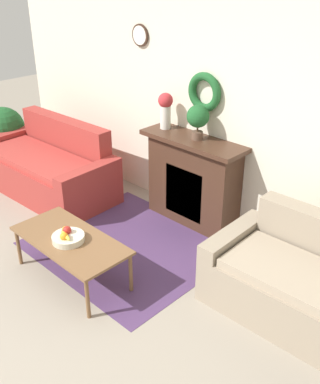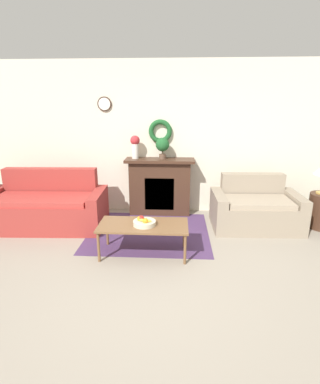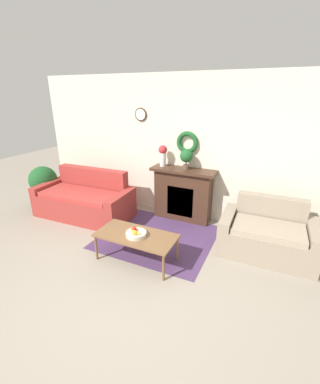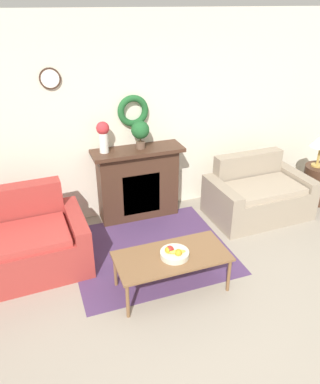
{
  "view_description": "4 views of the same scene",
  "coord_description": "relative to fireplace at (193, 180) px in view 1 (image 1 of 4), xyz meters",
  "views": [
    {
      "loc": [
        2.83,
        -1.1,
        2.71
      ],
      "look_at": [
        0.19,
        1.62,
        0.75
      ],
      "focal_mm": 42.0,
      "sensor_mm": 36.0,
      "label": 1
    },
    {
      "loc": [
        0.24,
        -2.84,
        1.96
      ],
      "look_at": [
        -0.01,
        1.62,
        0.64
      ],
      "focal_mm": 28.0,
      "sensor_mm": 36.0,
      "label": 2
    },
    {
      "loc": [
        1.51,
        -1.97,
        2.36
      ],
      "look_at": [
        -0.11,
        1.47,
        0.88
      ],
      "focal_mm": 24.0,
      "sensor_mm": 36.0,
      "label": 3
    },
    {
      "loc": [
        -1.38,
        -2.08,
        2.78
      ],
      "look_at": [
        -0.03,
        1.6,
        0.76
      ],
      "focal_mm": 35.0,
      "sensor_mm": 36.0,
      "label": 4
    }
  ],
  "objects": [
    {
      "name": "fireplace",
      "position": [
        0.0,
        0.0,
        0.0
      ],
      "size": [
        1.23,
        0.41,
        1.02
      ],
      "color": "#42281C",
      "rests_on": "ground_plane"
    },
    {
      "name": "couch_left",
      "position": [
        -1.84,
        -0.71,
        -0.19
      ],
      "size": [
        1.95,
        0.98,
        0.91
      ],
      "rotation": [
        0.0,
        0.0,
        0.04
      ],
      "color": "#9E332D",
      "rests_on": "ground_plane"
    },
    {
      "name": "vase_on_mantel_left",
      "position": [
        -0.44,
        0.01,
        0.74
      ],
      "size": [
        0.17,
        0.17,
        0.41
      ],
      "color": "silver",
      "rests_on": "fireplace"
    },
    {
      "name": "loveseat_right",
      "position": [
        1.6,
        -0.55,
        -0.22
      ],
      "size": [
        1.41,
        0.89,
        0.83
      ],
      "rotation": [
        0.0,
        0.0,
        0.03
      ],
      "color": "gray",
      "rests_on": "ground_plane"
    },
    {
      "name": "ground_plane",
      "position": [
        0.06,
        -2.41,
        -0.52
      ],
      "size": [
        16.0,
        16.0,
        0.0
      ],
      "primitive_type": "plane",
      "color": "gray"
    },
    {
      "name": "potted_plant_floor_by_couch",
      "position": [
        -3.01,
        -0.66,
        0.03
      ],
      "size": [
        0.6,
        0.6,
        0.87
      ],
      "color": "brown",
      "rests_on": "ground_plane"
    },
    {
      "name": "coffee_table",
      "position": [
        -0.13,
        -1.6,
        -0.12
      ],
      "size": [
        1.18,
        0.57,
        0.43
      ],
      "color": "brown",
      "rests_on": "ground_plane"
    },
    {
      "name": "floor_rug",
      "position": [
        -0.13,
        -0.88,
        -0.51
      ],
      "size": [
        1.88,
        1.67,
        0.01
      ],
      "color": "#4C335B",
      "rests_on": "ground_plane"
    },
    {
      "name": "fruit_bowl",
      "position": [
        -0.11,
        -1.63,
        -0.05
      ],
      "size": [
        0.3,
        0.3,
        0.12
      ],
      "color": "beige",
      "rests_on": "coffee_table"
    },
    {
      "name": "potted_plant_on_mantel",
      "position": [
        0.05,
        -0.01,
        0.74
      ],
      "size": [
        0.24,
        0.24,
        0.37
      ],
      "color": "brown",
      "rests_on": "fireplace"
    },
    {
      "name": "wall_back",
      "position": [
        0.06,
        0.21,
        0.84
      ],
      "size": [
        6.8,
        0.15,
        2.7
      ],
      "color": "beige",
      "rests_on": "ground_plane"
    }
  ]
}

